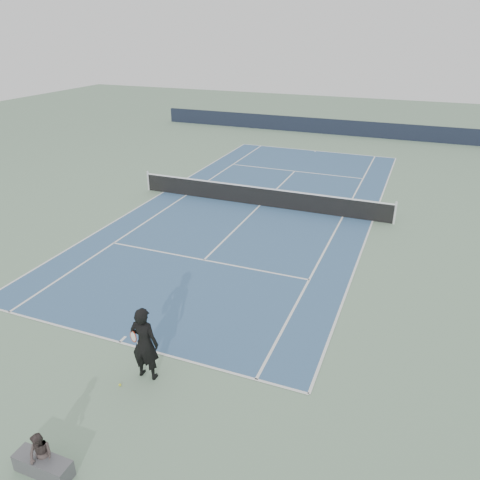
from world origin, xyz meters
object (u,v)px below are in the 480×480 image
at_px(tennis_player, 145,343).
at_px(spectator_bench, 42,460).
at_px(tennis_ball, 120,385).
at_px(tennis_net, 260,196).

distance_m(tennis_player, spectator_bench, 3.33).
distance_m(tennis_ball, spectator_bench, 2.67).
distance_m(tennis_net, tennis_ball, 13.39).
bearing_deg(tennis_player, tennis_ball, -127.41).
xyz_separation_m(tennis_net, tennis_player, (1.48, -12.76, 0.52)).
relative_size(tennis_ball, spectator_bench, 0.05).
distance_m(tennis_net, spectator_bench, 16.03).
height_order(tennis_net, tennis_ball, tennis_net).
bearing_deg(tennis_net, tennis_player, -83.40).
relative_size(tennis_net, spectator_bench, 10.42).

